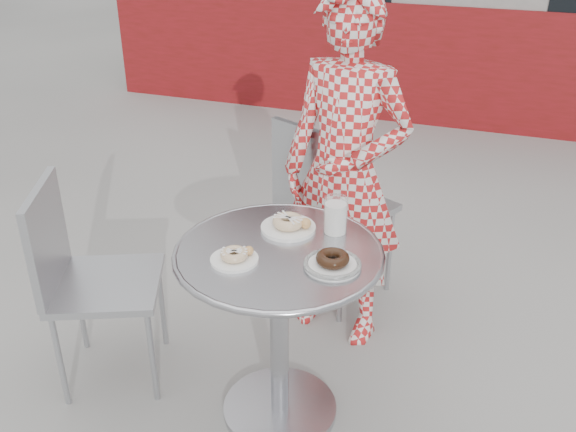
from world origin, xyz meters
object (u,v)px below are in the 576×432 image
(chair_left, at_px, (109,320))
(plate_checker, at_px, (332,262))
(bistro_table, at_px, (279,294))
(seated_person, at_px, (345,174))
(milk_cup, at_px, (335,216))
(chair_far, at_px, (335,242))
(plate_far, at_px, (289,224))
(plate_near, at_px, (235,256))

(chair_left, distance_m, plate_checker, 1.07)
(bistro_table, relative_size, seated_person, 0.48)
(plate_checker, bearing_deg, milk_cup, 103.78)
(chair_far, distance_m, plate_far, 0.88)
(chair_left, height_order, plate_checker, chair_left)
(seated_person, xyz_separation_m, plate_far, (-0.08, -0.47, -0.02))
(chair_left, relative_size, plate_far, 4.35)
(plate_near, bearing_deg, plate_checker, 13.14)
(chair_left, height_order, seated_person, seated_person)
(plate_checker, relative_size, milk_cup, 1.41)
(chair_left, relative_size, milk_cup, 6.40)
(chair_left, bearing_deg, plate_checker, -114.94)
(bistro_table, bearing_deg, chair_far, 92.29)
(bistro_table, relative_size, plate_far, 3.70)
(chair_far, relative_size, seated_person, 0.60)
(bistro_table, relative_size, plate_near, 4.58)
(seated_person, height_order, plate_far, seated_person)
(milk_cup, bearing_deg, seated_person, 100.22)
(plate_near, relative_size, plate_checker, 0.84)
(seated_person, relative_size, milk_cup, 11.41)
(bistro_table, distance_m, plate_far, 0.25)
(plate_near, bearing_deg, chair_far, 85.53)
(chair_left, xyz_separation_m, seated_person, (0.81, 0.64, 0.51))
(bistro_table, bearing_deg, seated_person, 83.71)
(bistro_table, distance_m, chair_left, 0.80)
(plate_far, distance_m, milk_cup, 0.17)
(milk_cup, bearing_deg, chair_far, 104.68)
(bistro_table, xyz_separation_m, seated_person, (0.07, 0.63, 0.22))
(chair_far, height_order, plate_far, chair_far)
(chair_far, distance_m, chair_left, 1.15)
(chair_far, relative_size, chair_left, 1.06)
(chair_left, bearing_deg, bistro_table, -112.31)
(chair_far, height_order, plate_checker, chair_far)
(plate_far, relative_size, milk_cup, 1.47)
(seated_person, bearing_deg, chair_far, 123.42)
(chair_far, height_order, seated_person, seated_person)
(plate_near, bearing_deg, plate_far, 69.78)
(chair_left, height_order, plate_near, chair_left)
(plate_checker, xyz_separation_m, milk_cup, (-0.06, 0.23, 0.05))
(bistro_table, xyz_separation_m, chair_left, (-0.74, -0.02, -0.29))
(chair_left, height_order, milk_cup, milk_cup)
(chair_left, bearing_deg, milk_cup, -100.45)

